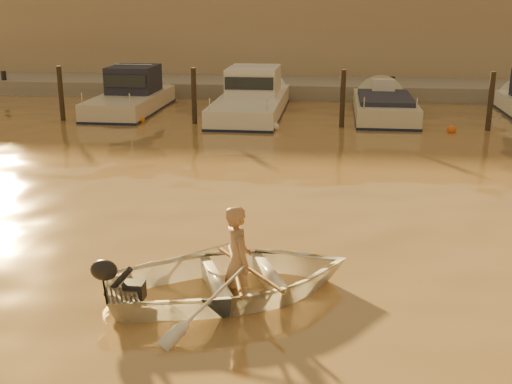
# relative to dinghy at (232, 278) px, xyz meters

# --- Properties ---
(ground_plane) EXTENTS (160.00, 160.00, 0.00)m
(ground_plane) POSITION_rel_dinghy_xyz_m (1.94, -0.10, -0.28)
(ground_plane) COLOR olive
(ground_plane) RESTS_ON ground
(dinghy) EXTENTS (4.62, 4.06, 0.79)m
(dinghy) POSITION_rel_dinghy_xyz_m (0.00, 0.00, 0.00)
(dinghy) COLOR white
(dinghy) RESTS_ON ground_plane
(person) EXTENTS (0.63, 0.74, 1.73)m
(person) POSITION_rel_dinghy_xyz_m (0.09, 0.04, 0.29)
(person) COLOR #A47652
(person) RESTS_ON dinghy
(outboard_motor) EXTENTS (0.98, 0.73, 0.70)m
(outboard_motor) POSITION_rel_dinghy_xyz_m (-1.37, -0.61, 0.00)
(outboard_motor) COLOR black
(outboard_motor) RESTS_ON dinghy
(oar_port) EXTENTS (1.28, 1.74, 0.13)m
(oar_port) POSITION_rel_dinghy_xyz_m (0.23, 0.10, 0.14)
(oar_port) COLOR brown
(oar_port) RESTS_ON dinghy
(oar_starboard) EXTENTS (0.56, 2.05, 0.13)m
(oar_starboard) POSITION_rel_dinghy_xyz_m (0.05, 0.02, 0.14)
(oar_starboard) COLOR brown
(oar_starboard) RESTS_ON dinghy
(moored_boat_1) EXTENTS (2.21, 6.59, 1.75)m
(moored_boat_1) POSITION_rel_dinghy_xyz_m (-6.65, 15.90, 0.35)
(moored_boat_1) COLOR beige
(moored_boat_1) RESTS_ON ground_plane
(moored_boat_2) EXTENTS (2.43, 8.10, 1.75)m
(moored_boat_2) POSITION_rel_dinghy_xyz_m (-1.77, 15.90, 0.35)
(moored_boat_2) COLOR silver
(moored_boat_2) RESTS_ON ground_plane
(moored_boat_3) EXTENTS (2.21, 6.32, 0.95)m
(moored_boat_3) POSITION_rel_dinghy_xyz_m (3.35, 15.90, -0.05)
(moored_boat_3) COLOR beige
(moored_boat_3) RESTS_ON ground_plane
(piling_0) EXTENTS (0.18, 0.18, 2.20)m
(piling_0) POSITION_rel_dinghy_xyz_m (-8.56, 13.70, 0.62)
(piling_0) COLOR #2D2319
(piling_0) RESTS_ON ground_plane
(piling_1) EXTENTS (0.18, 0.18, 2.20)m
(piling_1) POSITION_rel_dinghy_xyz_m (-3.56, 13.70, 0.62)
(piling_1) COLOR #2D2319
(piling_1) RESTS_ON ground_plane
(piling_2) EXTENTS (0.18, 0.18, 2.20)m
(piling_2) POSITION_rel_dinghy_xyz_m (1.74, 13.70, 0.62)
(piling_2) COLOR #2D2319
(piling_2) RESTS_ON ground_plane
(piling_3) EXTENTS (0.18, 0.18, 2.20)m
(piling_3) POSITION_rel_dinghy_xyz_m (6.74, 13.70, 0.62)
(piling_3) COLOR #2D2319
(piling_3) RESTS_ON ground_plane
(fender_b) EXTENTS (0.30, 0.30, 0.30)m
(fender_b) POSITION_rel_dinghy_xyz_m (-5.58, 13.70, -0.18)
(fender_b) COLOR orange
(fender_b) RESTS_ON ground_plane
(fender_c) EXTENTS (0.30, 0.30, 0.30)m
(fender_c) POSITION_rel_dinghy_xyz_m (-0.56, 12.92, -0.18)
(fender_c) COLOR white
(fender_c) RESTS_ON ground_plane
(fender_d) EXTENTS (0.30, 0.30, 0.30)m
(fender_d) POSITION_rel_dinghy_xyz_m (5.43, 13.14, -0.18)
(fender_d) COLOR #CA5617
(fender_d) RESTS_ON ground_plane
(quay) EXTENTS (52.00, 4.00, 1.00)m
(quay) POSITION_rel_dinghy_xyz_m (1.94, 21.40, -0.13)
(quay) COLOR gray
(quay) RESTS_ON ground_plane
(waterfront_building) EXTENTS (46.00, 7.00, 4.80)m
(waterfront_building) POSITION_rel_dinghy_xyz_m (1.94, 26.90, 2.12)
(waterfront_building) COLOR #9E8466
(waterfront_building) RESTS_ON quay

